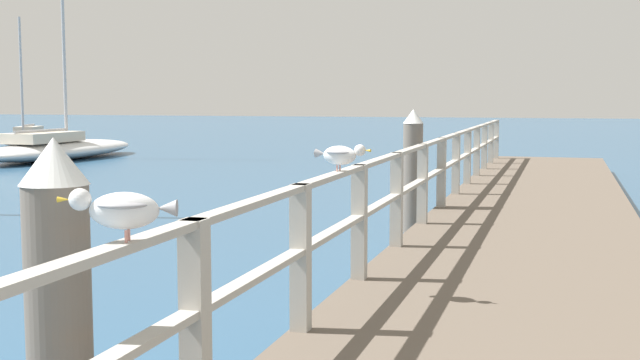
{
  "coord_description": "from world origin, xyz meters",
  "views": [
    {
      "loc": [
        0.39,
        0.58,
        1.93
      ],
      "look_at": [
        -2.19,
        9.2,
        1.02
      ],
      "focal_mm": 45.92,
      "sensor_mm": 36.0,
      "label": 1
    }
  ],
  "objects_px": {
    "dock_piling_near": "(60,340)",
    "seagull_background": "(341,154)",
    "seagull_foreground": "(122,208)",
    "boat_1": "(58,148)",
    "dock_piling_far": "(413,170)",
    "boat_4": "(26,137)"
  },
  "relations": [
    {
      "from": "dock_piling_near",
      "to": "seagull_background",
      "type": "distance_m",
      "value": 3.25
    },
    {
      "from": "seagull_foreground",
      "to": "boat_1",
      "type": "xyz_separation_m",
      "value": [
        -13.42,
        19.18,
        -1.12
      ]
    },
    {
      "from": "seagull_foreground",
      "to": "seagull_background",
      "type": "distance_m",
      "value": 3.27
    },
    {
      "from": "dock_piling_far",
      "to": "boat_1",
      "type": "distance_m",
      "value": 16.78
    },
    {
      "from": "seagull_background",
      "to": "seagull_foreground",
      "type": "bearing_deg",
      "value": 11.19
    },
    {
      "from": "dock_piling_far",
      "to": "seagull_foreground",
      "type": "xyz_separation_m",
      "value": [
        0.37,
        -8.64,
        0.6
      ]
    },
    {
      "from": "dock_piling_near",
      "to": "boat_4",
      "type": "height_order",
      "value": "boat_4"
    },
    {
      "from": "seagull_foreground",
      "to": "dock_piling_far",
      "type": "bearing_deg",
      "value": -14.65
    },
    {
      "from": "boat_1",
      "to": "seagull_foreground",
      "type": "bearing_deg",
      "value": -53.87
    },
    {
      "from": "seagull_background",
      "to": "boat_1",
      "type": "relative_size",
      "value": 0.06
    },
    {
      "from": "seagull_background",
      "to": "boat_1",
      "type": "xyz_separation_m",
      "value": [
        -13.44,
        15.91,
        -1.12
      ]
    },
    {
      "from": "seagull_foreground",
      "to": "boat_1",
      "type": "relative_size",
      "value": 0.06
    },
    {
      "from": "dock_piling_near",
      "to": "dock_piling_far",
      "type": "distance_m",
      "value": 8.54
    },
    {
      "from": "boat_4",
      "to": "seagull_foreground",
      "type": "bearing_deg",
      "value": 107.4
    },
    {
      "from": "dock_piling_near",
      "to": "seagull_foreground",
      "type": "relative_size",
      "value": 3.76
    },
    {
      "from": "dock_piling_far",
      "to": "seagull_foreground",
      "type": "bearing_deg",
      "value": -87.53
    },
    {
      "from": "boat_4",
      "to": "dock_piling_far",
      "type": "bearing_deg",
      "value": 118.49
    },
    {
      "from": "dock_piling_near",
      "to": "dock_piling_far",
      "type": "relative_size",
      "value": 1.0
    },
    {
      "from": "dock_piling_far",
      "to": "seagull_background",
      "type": "distance_m",
      "value": 5.42
    },
    {
      "from": "seagull_foreground",
      "to": "seagull_background",
      "type": "height_order",
      "value": "same"
    },
    {
      "from": "dock_piling_far",
      "to": "boat_1",
      "type": "relative_size",
      "value": 0.21
    },
    {
      "from": "dock_piling_near",
      "to": "seagull_background",
      "type": "relative_size",
      "value": 3.71
    }
  ]
}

